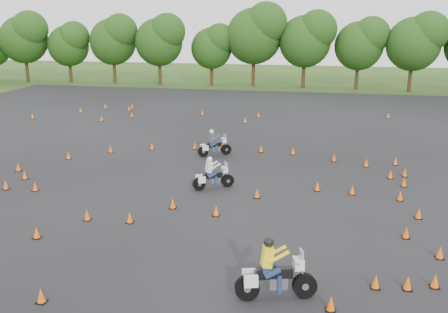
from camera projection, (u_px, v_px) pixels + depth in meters
name	position (u px, v px, depth m)	size (l,w,h in m)	color
ground	(208.00, 204.00, 23.25)	(140.00, 140.00, 0.00)	#2D5119
asphalt_pad	(231.00, 167.00, 28.91)	(62.00, 62.00, 0.00)	black
treeline	(313.00, 52.00, 55.11)	(86.57, 32.49, 10.97)	#1F4212
traffic_cones	(231.00, 165.00, 28.60)	(35.88, 33.33, 0.45)	#FA600A
rider_grey	(215.00, 143.00, 31.12)	(2.17, 0.67, 1.68)	#3D4045
rider_yellow	(277.00, 270.00, 15.17)	(2.56, 0.79, 1.98)	yellow
rider_white	(213.00, 173.00, 25.13)	(2.18, 0.67, 1.69)	silver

